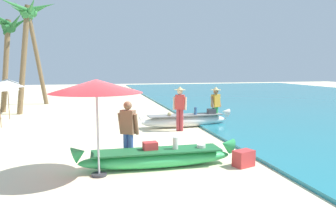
{
  "coord_description": "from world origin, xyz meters",
  "views": [
    {
      "loc": [
        -0.5,
        -8.3,
        2.54
      ],
      "look_at": [
        2.1,
        2.87,
        0.9
      ],
      "focal_mm": 33.6,
      "sensor_mm": 36.0,
      "label": 1
    }
  ],
  "objects_px": {
    "palm_tree_tall_inland": "(8,33)",
    "palm_tree_mid_cluster": "(30,24)",
    "boat_green_foreground": "(157,157)",
    "person_vendor_assistant": "(216,103)",
    "cooler_box": "(244,158)",
    "person_vendor_hatted": "(180,105)",
    "palm_tree_leaning_seaward": "(27,23)",
    "patio_umbrella_large": "(96,87)",
    "person_tourist_customer": "(128,129)",
    "boat_white_midground": "(186,120)"
  },
  "relations": [
    {
      "from": "boat_white_midground",
      "to": "palm_tree_leaning_seaward",
      "type": "height_order",
      "value": "palm_tree_leaning_seaward"
    },
    {
      "from": "person_vendor_hatted",
      "to": "boat_white_midground",
      "type": "bearing_deg",
      "value": 58.73
    },
    {
      "from": "boat_green_foreground",
      "to": "person_tourist_customer",
      "type": "height_order",
      "value": "person_tourist_customer"
    },
    {
      "from": "person_vendor_assistant",
      "to": "palm_tree_mid_cluster",
      "type": "bearing_deg",
      "value": 132.07
    },
    {
      "from": "boat_green_foreground",
      "to": "cooler_box",
      "type": "height_order",
      "value": "boat_green_foreground"
    },
    {
      "from": "boat_green_foreground",
      "to": "cooler_box",
      "type": "distance_m",
      "value": 2.23
    },
    {
      "from": "palm_tree_leaning_seaward",
      "to": "boat_green_foreground",
      "type": "bearing_deg",
      "value": -65.45
    },
    {
      "from": "person_vendor_hatted",
      "to": "patio_umbrella_large",
      "type": "xyz_separation_m",
      "value": [
        -3.24,
        -4.65,
        1.07
      ]
    },
    {
      "from": "boat_green_foreground",
      "to": "palm_tree_mid_cluster",
      "type": "distance_m",
      "value": 17.18
    },
    {
      "from": "person_vendor_hatted",
      "to": "palm_tree_tall_inland",
      "type": "distance_m",
      "value": 11.33
    },
    {
      "from": "person_vendor_hatted",
      "to": "cooler_box",
      "type": "height_order",
      "value": "person_vendor_hatted"
    },
    {
      "from": "palm_tree_tall_inland",
      "to": "cooler_box",
      "type": "height_order",
      "value": "palm_tree_tall_inland"
    },
    {
      "from": "person_vendor_assistant",
      "to": "patio_umbrella_large",
      "type": "distance_m",
      "value": 7.63
    },
    {
      "from": "palm_tree_leaning_seaward",
      "to": "person_vendor_hatted",
      "type": "bearing_deg",
      "value": -43.69
    },
    {
      "from": "boat_green_foreground",
      "to": "person_vendor_assistant",
      "type": "relative_size",
      "value": 2.49
    },
    {
      "from": "boat_white_midground",
      "to": "patio_umbrella_large",
      "type": "bearing_deg",
      "value": -124.36
    },
    {
      "from": "person_vendor_assistant",
      "to": "boat_green_foreground",
      "type": "bearing_deg",
      "value": -124.94
    },
    {
      "from": "boat_green_foreground",
      "to": "boat_white_midground",
      "type": "relative_size",
      "value": 1.01
    },
    {
      "from": "palm_tree_tall_inland",
      "to": "palm_tree_mid_cluster",
      "type": "xyz_separation_m",
      "value": [
        0.52,
        3.68,
        0.96
      ]
    },
    {
      "from": "person_vendor_assistant",
      "to": "palm_tree_mid_cluster",
      "type": "relative_size",
      "value": 0.25
    },
    {
      "from": "boat_white_midground",
      "to": "palm_tree_leaning_seaward",
      "type": "distance_m",
      "value": 10.14
    },
    {
      "from": "boat_green_foreground",
      "to": "palm_tree_leaning_seaward",
      "type": "distance_m",
      "value": 12.62
    },
    {
      "from": "boat_white_midground",
      "to": "palm_tree_tall_inland",
      "type": "relative_size",
      "value": 0.76
    },
    {
      "from": "person_tourist_customer",
      "to": "boat_white_midground",
      "type": "bearing_deg",
      "value": 57.73
    },
    {
      "from": "boat_white_midground",
      "to": "palm_tree_mid_cluster",
      "type": "distance_m",
      "value": 13.91
    },
    {
      "from": "palm_tree_mid_cluster",
      "to": "palm_tree_tall_inland",
      "type": "bearing_deg",
      "value": -98.06
    },
    {
      "from": "boat_green_foreground",
      "to": "patio_umbrella_large",
      "type": "xyz_separation_m",
      "value": [
        -1.46,
        -0.32,
        1.84
      ]
    },
    {
      "from": "person_tourist_customer",
      "to": "person_vendor_assistant",
      "type": "relative_size",
      "value": 0.99
    },
    {
      "from": "palm_tree_tall_inland",
      "to": "boat_green_foreground",
      "type": "bearing_deg",
      "value": -62.67
    },
    {
      "from": "palm_tree_leaning_seaward",
      "to": "patio_umbrella_large",
      "type": "bearing_deg",
      "value": -72.71
    },
    {
      "from": "cooler_box",
      "to": "patio_umbrella_large",
      "type": "bearing_deg",
      "value": 158.06
    },
    {
      "from": "palm_tree_leaning_seaward",
      "to": "person_tourist_customer",
      "type": "bearing_deg",
      "value": -67.64
    },
    {
      "from": "boat_green_foreground",
      "to": "person_vendor_assistant",
      "type": "height_order",
      "value": "person_vendor_assistant"
    },
    {
      "from": "person_tourist_customer",
      "to": "boat_green_foreground",
      "type": "bearing_deg",
      "value": -34.51
    },
    {
      "from": "person_vendor_assistant",
      "to": "patio_umbrella_large",
      "type": "bearing_deg",
      "value": -132.63
    },
    {
      "from": "person_vendor_hatted",
      "to": "cooler_box",
      "type": "distance_m",
      "value": 4.85
    },
    {
      "from": "palm_tree_tall_inland",
      "to": "cooler_box",
      "type": "xyz_separation_m",
      "value": [
        8.26,
        -12.18,
        -4.22
      ]
    },
    {
      "from": "person_tourist_customer",
      "to": "palm_tree_mid_cluster",
      "type": "bearing_deg",
      "value": 108.05
    },
    {
      "from": "palm_tree_mid_cluster",
      "to": "cooler_box",
      "type": "relative_size",
      "value": 12.98
    },
    {
      "from": "person_vendor_assistant",
      "to": "palm_tree_leaning_seaward",
      "type": "relative_size",
      "value": 0.28
    },
    {
      "from": "boat_green_foreground",
      "to": "patio_umbrella_large",
      "type": "bearing_deg",
      "value": -167.53
    },
    {
      "from": "boat_green_foreground",
      "to": "patio_umbrella_large",
      "type": "distance_m",
      "value": 2.37
    },
    {
      "from": "person_tourist_customer",
      "to": "person_vendor_assistant",
      "type": "xyz_separation_m",
      "value": [
        4.33,
        4.76,
        0.04
      ]
    },
    {
      "from": "person_vendor_hatted",
      "to": "cooler_box",
      "type": "bearing_deg",
      "value": -85.09
    },
    {
      "from": "person_tourist_customer",
      "to": "palm_tree_leaning_seaward",
      "type": "bearing_deg",
      "value": 112.36
    },
    {
      "from": "person_vendor_assistant",
      "to": "patio_umbrella_large",
      "type": "xyz_separation_m",
      "value": [
        -5.11,
        -5.55,
        1.12
      ]
    },
    {
      "from": "person_vendor_hatted",
      "to": "palm_tree_tall_inland",
      "type": "height_order",
      "value": "palm_tree_tall_inland"
    },
    {
      "from": "cooler_box",
      "to": "palm_tree_leaning_seaward",
      "type": "bearing_deg",
      "value": 102.25
    },
    {
      "from": "palm_tree_mid_cluster",
      "to": "boat_white_midground",
      "type": "bearing_deg",
      "value": -52.95
    },
    {
      "from": "boat_white_midground",
      "to": "cooler_box",
      "type": "xyz_separation_m",
      "value": [
        -0.06,
        -5.53,
        -0.09
      ]
    }
  ]
}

